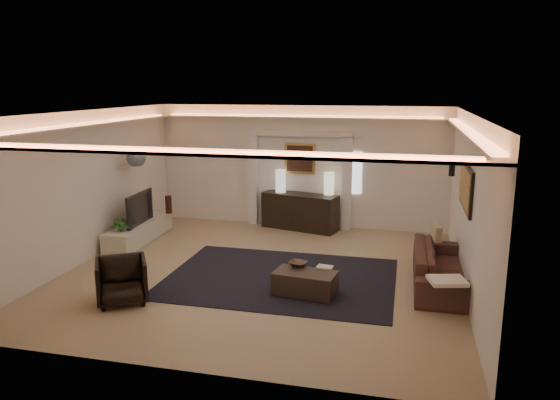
% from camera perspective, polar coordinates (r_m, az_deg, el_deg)
% --- Properties ---
extents(floor, '(7.00, 7.00, 0.00)m').
position_cam_1_polar(floor, '(9.79, -1.98, -7.84)').
color(floor, '#9C896A').
rests_on(floor, ground).
extents(ceiling, '(7.00, 7.00, 0.00)m').
position_cam_1_polar(ceiling, '(9.20, -2.11, 9.37)').
color(ceiling, white).
rests_on(ceiling, ground).
extents(wall_back, '(7.00, 0.00, 7.00)m').
position_cam_1_polar(wall_back, '(12.74, 2.18, 3.62)').
color(wall_back, white).
rests_on(wall_back, ground).
extents(wall_front, '(7.00, 0.00, 7.00)m').
position_cam_1_polar(wall_front, '(6.20, -10.78, -5.95)').
color(wall_front, white).
rests_on(wall_front, ground).
extents(wall_left, '(0.00, 7.00, 7.00)m').
position_cam_1_polar(wall_left, '(10.85, -20.16, 1.35)').
color(wall_left, white).
rests_on(wall_left, ground).
extents(wall_right, '(0.00, 7.00, 7.00)m').
position_cam_1_polar(wall_right, '(9.11, 19.68, -0.58)').
color(wall_right, white).
rests_on(wall_right, ground).
extents(cove_soffit, '(7.00, 7.00, 0.04)m').
position_cam_1_polar(cove_soffit, '(9.22, -2.10, 7.63)').
color(cove_soffit, silver).
rests_on(cove_soffit, ceiling).
extents(daylight_slit, '(0.25, 0.03, 1.00)m').
position_cam_1_polar(daylight_slit, '(12.54, 8.22, 2.91)').
color(daylight_slit, white).
rests_on(daylight_slit, wall_back).
extents(area_rug, '(4.00, 3.00, 0.01)m').
position_cam_1_polar(area_rug, '(9.51, 0.05, -8.41)').
color(area_rug, black).
rests_on(area_rug, ground).
extents(pilaster_left, '(0.22, 0.20, 2.20)m').
position_cam_1_polar(pilaster_left, '(12.97, -2.91, 2.21)').
color(pilaster_left, silver).
rests_on(pilaster_left, ground).
extents(pilaster_right, '(0.22, 0.20, 2.20)m').
position_cam_1_polar(pilaster_right, '(12.53, 7.24, 1.76)').
color(pilaster_right, silver).
rests_on(pilaster_right, ground).
extents(alcove_header, '(2.52, 0.20, 0.12)m').
position_cam_1_polar(alcove_header, '(12.55, 2.12, 7.17)').
color(alcove_header, silver).
rests_on(alcove_header, wall_back).
extents(painting_frame, '(0.74, 0.04, 0.74)m').
position_cam_1_polar(painting_frame, '(12.68, 2.16, 4.50)').
color(painting_frame, tan).
rests_on(painting_frame, wall_back).
extents(painting_canvas, '(0.62, 0.02, 0.62)m').
position_cam_1_polar(painting_canvas, '(12.66, 2.14, 4.48)').
color(painting_canvas, '#4C2D1E').
rests_on(painting_canvas, wall_back).
extents(art_panel_frame, '(0.04, 1.64, 0.74)m').
position_cam_1_polar(art_panel_frame, '(9.35, 19.42, 1.32)').
color(art_panel_frame, black).
rests_on(art_panel_frame, wall_right).
extents(art_panel_gold, '(0.02, 1.50, 0.62)m').
position_cam_1_polar(art_panel_gold, '(9.35, 19.27, 1.33)').
color(art_panel_gold, tan).
rests_on(art_panel_gold, wall_right).
extents(wall_sconce, '(0.12, 0.12, 0.22)m').
position_cam_1_polar(wall_sconce, '(11.21, 18.03, 3.03)').
color(wall_sconce, black).
rests_on(wall_sconce, wall_right).
extents(wall_niche, '(0.10, 0.55, 0.04)m').
position_cam_1_polar(wall_niche, '(11.96, -16.31, 3.54)').
color(wall_niche, silver).
rests_on(wall_niche, wall_left).
extents(console, '(1.89, 1.01, 0.90)m').
position_cam_1_polar(console, '(12.59, 2.17, -1.35)').
color(console, black).
rests_on(console, ground).
extents(lamp_left, '(0.27, 0.27, 0.54)m').
position_cam_1_polar(lamp_left, '(12.65, 0.07, 1.91)').
color(lamp_left, beige).
rests_on(lamp_left, console).
extents(lamp_right, '(0.25, 0.25, 0.52)m').
position_cam_1_polar(lamp_right, '(12.43, 5.30, 1.68)').
color(lamp_right, '#FFF6C8').
rests_on(lamp_right, console).
extents(media_ledge, '(0.65, 2.30, 0.43)m').
position_cam_1_polar(media_ledge, '(12.03, -14.92, -3.28)').
color(media_ledge, beige).
rests_on(media_ledge, ground).
extents(tv, '(1.20, 0.23, 0.68)m').
position_cam_1_polar(tv, '(11.77, -15.41, -0.80)').
color(tv, black).
rests_on(tv, media_ledge).
extents(figurine, '(0.19, 0.19, 0.41)m').
position_cam_1_polar(figurine, '(12.59, -11.92, -0.49)').
color(figurine, '#381F14').
rests_on(figurine, media_ledge).
extents(ginger_jar, '(0.44, 0.44, 0.43)m').
position_cam_1_polar(ginger_jar, '(11.75, -15.25, 4.60)').
color(ginger_jar, slate).
rests_on(ginger_jar, wall_niche).
extents(plant, '(0.54, 0.54, 0.69)m').
position_cam_1_polar(plant, '(11.32, -16.79, -3.73)').
color(plant, '#214E1E').
rests_on(plant, ground).
extents(sofa, '(2.32, 0.91, 0.68)m').
position_cam_1_polar(sofa, '(9.47, 17.02, -6.93)').
color(sofa, '#442A19').
rests_on(sofa, ground).
extents(throw_blanket, '(0.61, 0.55, 0.06)m').
position_cam_1_polar(throw_blanket, '(8.24, 17.58, -8.29)').
color(throw_blanket, '#FFEFCE').
rests_on(throw_blanket, sofa).
extents(throw_pillow, '(0.20, 0.43, 0.41)m').
position_cam_1_polar(throw_pillow, '(10.55, 16.47, -3.72)').
color(throw_pillow, tan).
rests_on(throw_pillow, sofa).
extents(coffee_table, '(1.06, 0.67, 0.37)m').
position_cam_1_polar(coffee_table, '(8.75, 2.72, -8.91)').
color(coffee_table, black).
rests_on(coffee_table, ground).
extents(bowl, '(0.37, 0.37, 0.07)m').
position_cam_1_polar(bowl, '(8.95, 1.94, -6.76)').
color(bowl, '#443225').
rests_on(bowl, coffee_table).
extents(magazine, '(0.28, 0.22, 0.03)m').
position_cam_1_polar(magazine, '(8.88, 4.86, -7.10)').
color(magazine, beige).
rests_on(magazine, coffee_table).
extents(armchair, '(1.05, 1.06, 0.71)m').
position_cam_1_polar(armchair, '(8.78, -16.68, -8.32)').
color(armchair, black).
rests_on(armchair, ground).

